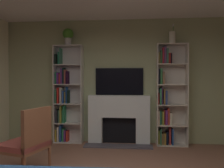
% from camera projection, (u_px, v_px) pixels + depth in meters
% --- Properties ---
extents(wall_back_accent, '(5.46, 0.06, 2.82)m').
position_uv_depth(wall_back_accent, '(120.00, 81.00, 5.60)').
color(wall_back_accent, '#A1A978').
rests_on(wall_back_accent, ground_plane).
extents(fireplace, '(1.48, 0.55, 1.09)m').
position_uv_depth(fireplace, '(119.00, 118.00, 5.46)').
color(fireplace, white).
rests_on(fireplace, ground_plane).
extents(tv, '(1.09, 0.06, 0.61)m').
position_uv_depth(tv, '(119.00, 82.00, 5.54)').
color(tv, black).
rests_on(tv, fireplace).
extents(bookshelf_left, '(0.66, 0.26, 2.23)m').
position_uv_depth(bookshelf_left, '(66.00, 97.00, 5.60)').
color(bookshelf_left, silver).
rests_on(bookshelf_left, ground_plane).
extents(bookshelf_right, '(0.66, 0.31, 2.23)m').
position_uv_depth(bookshelf_right, '(168.00, 97.00, 5.36)').
color(bookshelf_right, beige).
rests_on(bookshelf_right, ground_plane).
extents(potted_plant, '(0.24, 0.24, 0.38)m').
position_uv_depth(potted_plant, '(68.00, 35.00, 5.51)').
color(potted_plant, beige).
rests_on(potted_plant, bookshelf_left).
extents(vase_with_flowers, '(0.14, 0.14, 0.44)m').
position_uv_depth(vase_with_flowers, '(172.00, 37.00, 5.28)').
color(vase_with_flowers, beige).
rests_on(vase_with_flowers, bookshelf_right).
extents(armchair, '(0.74, 0.75, 1.03)m').
position_uv_depth(armchair, '(28.00, 141.00, 3.65)').
color(armchair, brown).
rests_on(armchair, ground_plane).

